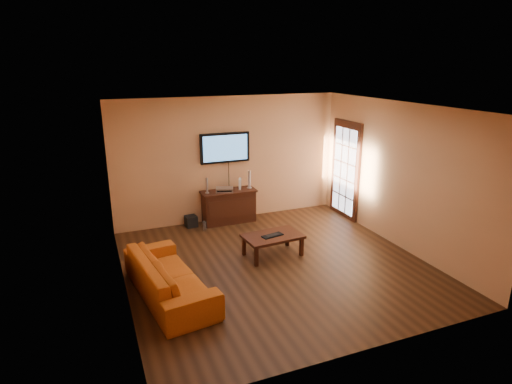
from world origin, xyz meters
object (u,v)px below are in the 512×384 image
coffee_table (273,238)px  av_receiver (225,190)px  media_console (229,206)px  subwoofer (191,221)px  television (225,148)px  speaker_left (207,186)px  keyboard (272,235)px  game_console (240,184)px  bottle (204,226)px  speaker_right (249,180)px  sofa (169,270)px

coffee_table → av_receiver: bearing=98.9°
media_console → subwoofer: bearing=176.5°
television → speaker_left: (-0.48, -0.19, -0.75)m
coffee_table → keyboard: keyboard is taller
game_console → av_receiver: bearing=-148.7°
media_console → bottle: size_ratio=5.31×
speaker_left → subwoofer: (-0.36, 0.06, -0.75)m
keyboard → coffee_table: bearing=55.8°
television → keyboard: bearing=-85.2°
speaker_left → bottle: bearing=-119.3°
av_receiver → bottle: 0.89m
television → keyboard: size_ratio=2.60×
av_receiver → bottle: av_receiver is taller
speaker_right → game_console: bearing=179.4°
speaker_left → coffee_table: bearing=-70.3°
television → speaker_right: television is taller
game_console → keyboard: 2.01m
television → speaker_right: size_ratio=2.80×
sofa → keyboard: size_ratio=5.05×
television → keyboard: (0.18, -2.12, -1.21)m
subwoofer → sofa: bearing=-116.2°
bottle → game_console: bearing=19.5°
coffee_table → media_console: bearing=96.0°
speaker_left → subwoofer: size_ratio=1.40×
speaker_left → av_receiver: 0.40m
keyboard → av_receiver: bearing=98.2°
media_console → television: 1.27m
av_receiver → television: bearing=84.6°
speaker_right → keyboard: bearing=-99.0°
television → sofa: bearing=-123.1°
media_console → keyboard: bearing=-84.7°
game_console → subwoofer: 1.32m
av_receiver → speaker_left: bearing=-162.9°
av_receiver → subwoofer: av_receiver is taller
coffee_table → television: bearing=95.5°
media_console → sofa: bearing=-124.9°
media_console → speaker_right: size_ratio=3.05×
coffee_table → speaker_left: (-0.68, 1.89, 0.53)m
bottle → speaker_right: bearing=15.9°
speaker_left → subwoofer: 0.84m
coffee_table → sofa: sofa is taller
bottle → keyboard: keyboard is taller
media_console → speaker_left: 0.70m
television → speaker_left: 0.91m
television → av_receiver: size_ratio=2.98×
sofa → subwoofer: 2.81m
media_console → subwoofer: size_ratio=5.03×
av_receiver → keyboard: av_receiver is taller
media_console → game_console: game_console is taller
speaker_left → keyboard: size_ratio=0.79×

